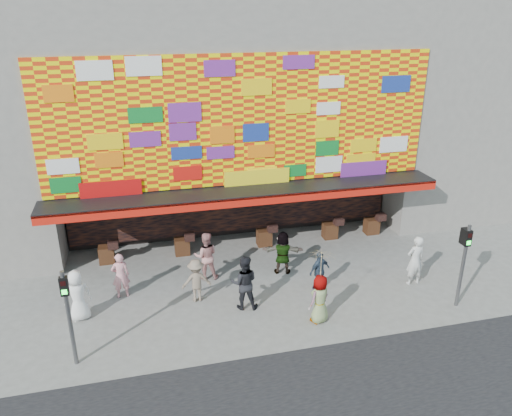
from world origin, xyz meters
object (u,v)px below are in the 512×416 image
object	(u,v)px
ped_e	(320,271)
ped_g	(320,299)
signal_right	(464,257)
ped_i	(206,256)
ped_h	(415,260)
ped_b	(121,275)
signal_left	(68,308)
ped_a	(78,295)
ped_c	(244,283)
ped_d	(196,280)
ped_f	(283,253)
parasol	(322,264)

from	to	relation	value
ped_e	ped_g	xyz separation A→B (m)	(-0.70, -1.86, 0.08)
signal_right	ped_g	xyz separation A→B (m)	(-4.91, 0.28, -1.03)
ped_i	ped_h	bearing A→B (deg)	170.66
ped_b	ped_g	size ratio (longest dim) A/B	1.01
signal_left	ped_a	xyz separation A→B (m)	(-0.04, 2.29, -0.98)
ped_c	ped_d	size ratio (longest dim) A/B	1.23
ped_c	ped_h	distance (m)	6.38
ped_b	ped_c	bearing A→B (deg)	151.38
ped_h	ped_b	bearing A→B (deg)	-14.00
ped_b	ped_f	bearing A→B (deg)	177.14
ped_g	parasol	xyz separation A→B (m)	(0.00, 0.00, 1.28)
ped_e	parasol	distance (m)	2.40
parasol	ped_h	bearing A→B (deg)	18.38
ped_i	parasol	xyz separation A→B (m)	(3.11, -3.65, 1.19)
ped_g	ped_f	bearing A→B (deg)	-113.85
ped_g	ped_h	bearing A→B (deg)	170.78
ped_d	parasol	bearing A→B (deg)	148.39
signal_left	ped_b	distance (m)	3.73
signal_right	ped_c	distance (m)	7.33
ped_d	ped_f	world-z (taller)	ped_f
signal_left	ped_d	bearing A→B (deg)	32.88
signal_right	ped_e	distance (m)	4.85
ped_e	ped_f	size ratio (longest dim) A/B	0.89
ped_a	ped_g	size ratio (longest dim) A/B	1.06
ped_c	ped_h	bearing A→B (deg)	-166.87
signal_right	ped_f	distance (m)	6.37
ped_e	ped_g	bearing A→B (deg)	48.70
ped_h	parasol	xyz separation A→B (m)	(-4.21, -1.40, 1.16)
signal_right	signal_left	bearing A→B (deg)	180.00
ped_c	ped_f	distance (m)	2.80
signal_right	ped_b	bearing A→B (deg)	163.21
ped_f	ped_i	xyz separation A→B (m)	(-2.89, 0.29, 0.08)
ped_e	ped_h	size ratio (longest dim) A/B	0.79
ped_d	parasol	distance (m)	4.48
signal_right	ped_h	xyz separation A→B (m)	(-0.70, 1.68, -0.90)
ped_g	ped_h	distance (m)	4.44
signal_right	ped_f	bearing A→B (deg)	144.65
ped_i	ped_b	bearing A→B (deg)	18.34
signal_left	ped_i	size ratio (longest dim) A/B	1.62
signal_right	ped_d	bearing A→B (deg)	163.95
ped_f	ped_h	xyz separation A→B (m)	(4.43, -1.96, 0.11)
signal_left	ped_f	xyz separation A→B (m)	(7.27, 3.64, -1.01)
ped_d	ped_i	distance (m)	1.57
signal_right	ped_e	world-z (taller)	signal_right
ped_c	parasol	world-z (taller)	parasol
ped_g	ped_h	size ratio (longest dim) A/B	0.87
ped_c	ped_f	xyz separation A→B (m)	(1.95, 1.99, -0.11)
ped_b	ped_c	world-z (taller)	ped_c
ped_a	ped_h	distance (m)	11.75
signal_right	parasol	bearing A→B (deg)	176.76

